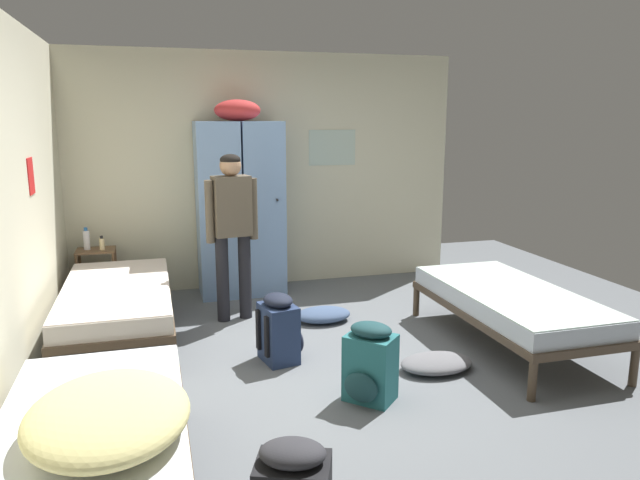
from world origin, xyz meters
TOP-DOWN VIEW (x-y plane):
  - ground_plane at (0.00, 0.00)m, footprint 7.74×7.74m
  - room_backdrop at (-1.13, 1.17)m, footprint 4.39×4.90m
  - locker_bank at (-0.35, 2.14)m, footprint 0.90×0.55m
  - shelf_unit at (-1.83, 2.17)m, footprint 0.38×0.30m
  - bed_right at (1.58, -0.01)m, footprint 0.90×1.90m
  - bed_left_rear at (-1.58, 1.02)m, footprint 0.90×1.90m
  - bed_left_front at (-1.58, -1.40)m, footprint 0.90×1.90m
  - bedding_heap at (-1.49, -1.53)m, footprint 0.72×0.89m
  - person_traveler at (-0.55, 1.29)m, footprint 0.49×0.25m
  - water_bottle at (-1.91, 2.19)m, footprint 0.06×0.06m
  - lotion_bottle at (-1.76, 2.13)m, footprint 0.05×0.05m
  - backpack_navy at (-0.34, 0.21)m, footprint 0.38×0.36m
  - backpack_teal at (0.11, -0.61)m, footprint 0.42×0.42m
  - clothes_pile_grey at (0.77, -0.30)m, footprint 0.57×0.38m
  - clothes_pile_denim at (0.25, 1.00)m, footprint 0.53×0.36m

SIDE VIEW (x-z plane):
  - ground_plane at x=0.00m, z-range 0.00..0.00m
  - clothes_pile_grey at x=0.77m, z-range 0.00..0.11m
  - clothes_pile_denim at x=0.25m, z-range 0.00..0.13m
  - backpack_navy at x=-0.34m, z-range -0.02..0.53m
  - backpack_teal at x=0.11m, z-range -0.02..0.53m
  - shelf_unit at x=-1.83m, z-range 0.06..0.63m
  - bed_right at x=1.58m, z-range 0.14..0.63m
  - bed_left_rear at x=-1.58m, z-range 0.14..0.63m
  - bed_left_front at x=-1.58m, z-range 0.14..0.63m
  - bedding_heap at x=-1.49m, z-range 0.49..0.70m
  - lotion_bottle at x=-1.76m, z-range 0.56..0.71m
  - water_bottle at x=-1.91m, z-range 0.56..0.79m
  - person_traveler at x=-0.55m, z-range 0.16..1.73m
  - locker_bank at x=-0.35m, z-range -0.07..2.00m
  - room_backdrop at x=-1.13m, z-range 0.00..2.59m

